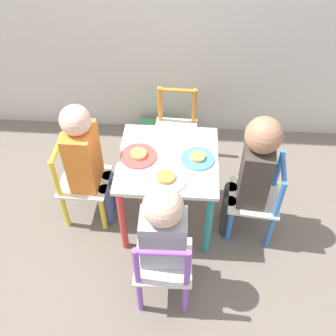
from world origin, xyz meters
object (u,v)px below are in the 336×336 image
chair_purple (163,267)px  storage_bin (160,133)px  child_right (253,169)px  child_front (164,233)px  chair_blue (258,199)px  plate_right (198,158)px  kids_table (168,170)px  chair_orange (176,131)px  plate_front (166,178)px  plate_left (139,155)px  chair_yellow (81,183)px  child_left (86,157)px

chair_purple → storage_bin: size_ratio=1.69×
child_right → child_front: child_right is taller
child_right → child_front: size_ratio=1.08×
chair_blue → plate_right: size_ratio=3.03×
kids_table → chair_purple: chair_purple is taller
chair_orange → plate_right: 0.55m
storage_bin → chair_orange: bearing=-59.0°
plate_front → storage_bin: 0.93m
plate_right → plate_front: same height
child_right → plate_front: child_right is taller
chair_blue → plate_left: (-0.62, 0.05, 0.24)m
child_front → storage_bin: (-0.11, 1.10, -0.38)m
child_front → plate_left: 0.45m
chair_orange → child_front: 0.92m
chair_purple → plate_right: bearing=-107.2°
chair_orange → chair_yellow: bearing=-134.6°
child_front → plate_right: 0.44m
chair_blue → plate_right: bearing=-92.5°
kids_table → child_left: bearing=178.9°
plate_front → chair_yellow: bearing=161.9°
chair_orange → plate_left: chair_orange is taller
plate_right → chair_yellow: bearing=179.2°
child_front → chair_purple: bearing=90.0°
chair_orange → child_left: size_ratio=0.67×
plate_left → storage_bin: bearing=86.2°
storage_bin → child_right: bearing=-54.0°
plate_right → storage_bin: plate_right is taller
plate_right → chair_blue: bearing=-8.1°
chair_blue → plate_front: (-0.48, -0.10, 0.24)m
chair_yellow → child_front: (0.49, -0.43, 0.18)m
chair_yellow → child_right: bearing=-92.1°
child_right → plate_front: size_ratio=3.92×
chair_yellow → plate_right: (0.63, -0.01, 0.24)m
chair_blue → storage_bin: (-0.58, 0.72, -0.19)m
kids_table → chair_purple: 0.50m
chair_blue → chair_orange: (-0.46, 0.53, 0.00)m
chair_orange → plate_front: bearing=-89.5°
child_right → kids_table: bearing=-90.0°
chair_orange → plate_left: size_ratio=2.78×
child_front → chair_orange: bearing=-91.7°
plate_left → storage_bin: (0.05, 0.68, -0.43)m
plate_right → child_right: bearing=-8.6°
chair_purple → plate_front: chair_purple is taller
child_right → plate_front: 0.43m
chair_purple → child_front: 0.19m
child_left → chair_blue: bearing=-92.4°
plate_left → plate_front: 0.21m
chair_purple → child_right: size_ratio=0.66×
plate_left → storage_bin: 0.80m
child_right → plate_left: child_right is taller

